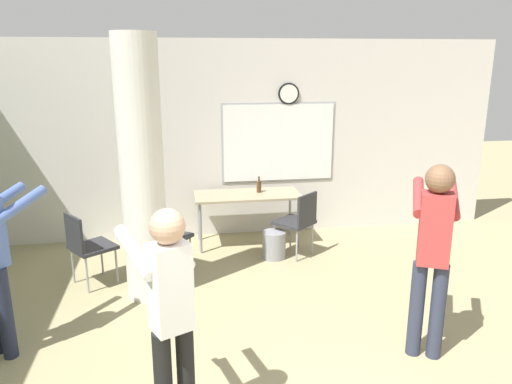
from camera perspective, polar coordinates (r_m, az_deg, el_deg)
wall_back at (r=7.20m, az=-3.22°, el=5.96°), size 8.00×0.15×2.80m
support_pillar at (r=5.34m, az=-12.92°, el=2.28°), size 0.46×0.46×2.80m
folding_table at (r=6.88m, az=-1.00°, el=-0.68°), size 1.45×0.62×0.73m
bottle_on_table at (r=6.93m, az=0.33°, el=0.67°), size 0.07×0.07×0.23m
waste_bin at (r=6.56m, az=2.05°, el=-6.04°), size 0.31×0.31×0.36m
chair_table_right at (r=6.54m, az=4.87°, el=-3.09°), size 0.62×0.62×0.87m
chair_table_left at (r=6.07m, az=-10.37°, el=-4.77°), size 0.62×0.62×0.87m
chair_near_pillar at (r=6.00m, az=-18.80°, el=-5.60°), size 0.61×0.61×0.87m
person_playing_side at (r=4.48m, az=19.57°, el=-5.88°), size 0.57×0.72×1.73m
person_playing_front at (r=3.38m, az=-9.86°, el=-12.94°), size 0.55×0.67×1.66m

